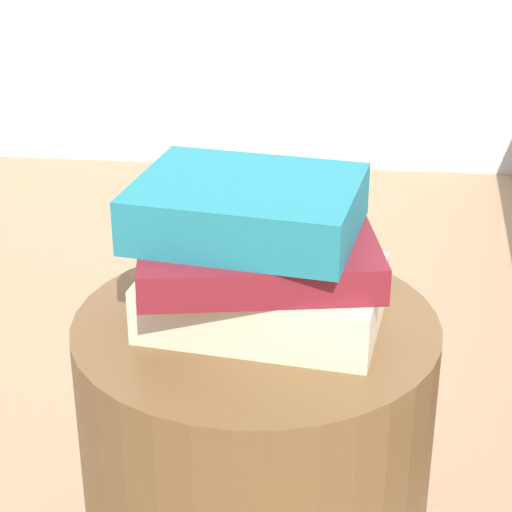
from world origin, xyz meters
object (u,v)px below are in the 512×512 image
Objects in this scene: book_maroon at (255,250)px; book_cream at (263,299)px; book_teal at (247,208)px; side_table at (256,503)px.

book_cream is at bearing -68.91° from book_maroon.
book_maroon is 0.05m from book_teal.
side_table is 0.34m from book_maroon.
book_cream is at bearing -31.98° from book_teal.
book_maroon is 1.09× the size of book_teal.
book_maroon reaches higher than book_cream.
book_teal is (-0.01, -0.00, 0.05)m from book_maroon.
book_cream is 0.06m from book_maroon.
book_maroon is (-0.01, 0.02, 0.05)m from book_cream.
book_cream is at bearing -30.90° from side_table.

